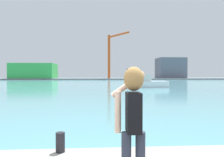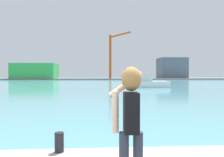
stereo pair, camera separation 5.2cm
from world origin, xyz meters
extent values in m
plane|color=#334751|center=(0.00, 50.00, 0.00)|extent=(220.00, 220.00, 0.00)
cube|color=#599EA8|center=(0.00, 52.00, 0.01)|extent=(140.00, 100.00, 0.02)
cube|color=gray|center=(0.00, 92.00, 0.27)|extent=(140.00, 20.00, 0.54)
cube|color=black|center=(0.68, 0.16, 1.66)|extent=(0.21, 0.35, 0.56)
sphere|color=#E0B293|center=(0.68, 0.16, 2.12)|extent=(0.22, 0.22, 0.22)
ellipsoid|color=olive|center=(0.68, 0.14, 2.13)|extent=(0.28, 0.26, 0.34)
cylinder|color=#E0B293|center=(0.46, 0.16, 1.67)|extent=(0.09, 0.09, 0.58)
cylinder|color=#E0B293|center=(0.64, 0.38, 2.04)|extent=(0.53, 0.10, 0.40)
cube|color=black|center=(0.64, 0.50, 2.21)|extent=(0.01, 0.07, 0.14)
cylinder|color=black|center=(-0.59, 1.78, 0.77)|extent=(0.19, 0.19, 0.41)
cube|color=white|center=(8.44, 33.04, 0.53)|extent=(6.97, 3.42, 1.02)
cube|color=silver|center=(7.62, 32.89, 1.59)|extent=(2.60, 2.07, 1.10)
cube|color=green|center=(-24.59, 88.50, 3.43)|extent=(16.38, 12.68, 5.79)
cube|color=slate|center=(31.73, 91.18, 4.78)|extent=(11.14, 9.40, 8.49)
cylinder|color=#D84C19|center=(5.06, 84.62, 8.94)|extent=(1.00, 1.00, 16.81)
cylinder|color=#D84C19|center=(8.13, 79.18, 16.55)|extent=(6.75, 11.22, 0.70)
camera|label=1|loc=(0.17, -2.96, 2.20)|focal=36.06mm
camera|label=2|loc=(0.22, -2.97, 2.20)|focal=36.06mm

